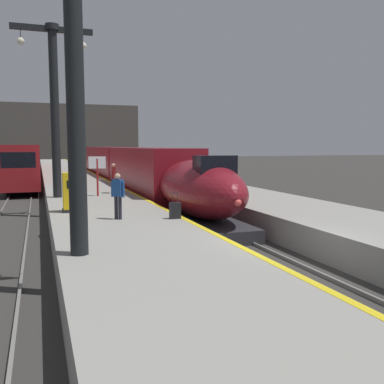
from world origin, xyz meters
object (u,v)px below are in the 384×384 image
(highspeed_train_main, at_px, (131,169))
(regional_train_adjacent, at_px, (25,161))
(rolling_suitcase, at_px, (175,210))
(station_column_near, at_px, (75,0))
(departure_info_board, at_px, (97,168))
(passenger_mid_platform, at_px, (114,176))
(ticket_machine_yellow, at_px, (72,194))
(passenger_near_edge, at_px, (118,192))
(station_column_mid, at_px, (54,94))

(highspeed_train_main, distance_m, regional_train_adjacent, 18.93)
(rolling_suitcase, bearing_deg, regional_train_adjacent, 99.70)
(station_column_near, xyz_separation_m, departure_info_board, (2.01, 12.62, -4.58))
(departure_info_board, bearing_deg, station_column_near, -99.07)
(passenger_mid_platform, xyz_separation_m, ticket_machine_yellow, (-2.76, -6.45, -0.25))
(ticket_machine_yellow, bearing_deg, passenger_mid_platform, 66.81)
(regional_train_adjacent, xyz_separation_m, departure_info_board, (4.27, -26.86, 0.43))
(passenger_mid_platform, distance_m, ticket_machine_yellow, 7.02)
(passenger_near_edge, distance_m, passenger_mid_platform, 8.98)
(station_column_mid, height_order, passenger_mid_platform, station_column_mid)
(regional_train_adjacent, relative_size, station_column_mid, 4.17)
(station_column_mid, height_order, rolling_suitcase, station_column_mid)
(station_column_near, xyz_separation_m, station_column_mid, (-0.05, 12.71, -0.78))
(station_column_mid, bearing_deg, passenger_near_edge, -77.03)
(ticket_machine_yellow, height_order, departure_info_board, departure_info_board)
(regional_train_adjacent, xyz_separation_m, passenger_near_edge, (4.01, -34.62, -0.09))
(passenger_near_edge, xyz_separation_m, rolling_suitcase, (2.01, -0.58, -0.69))
(station_column_mid, relative_size, departure_info_board, 4.14)
(departure_info_board, bearing_deg, regional_train_adjacent, 99.03)
(ticket_machine_yellow, bearing_deg, departure_info_board, 72.13)
(passenger_near_edge, height_order, departure_info_board, departure_info_board)
(station_column_near, xyz_separation_m, passenger_mid_platform, (3.06, 13.74, -5.10))
(highspeed_train_main, xyz_separation_m, passenger_mid_platform, (-2.79, -8.62, 0.12))
(station_column_near, distance_m, station_column_mid, 12.74)
(departure_info_board, bearing_deg, ticket_machine_yellow, -107.87)
(passenger_mid_platform, relative_size, rolling_suitcase, 1.72)
(regional_train_adjacent, distance_m, passenger_mid_platform, 26.28)
(regional_train_adjacent, bearing_deg, rolling_suitcase, -80.30)
(highspeed_train_main, bearing_deg, passenger_near_edge, -103.15)
(station_column_near, distance_m, ticket_machine_yellow, 9.05)
(station_column_near, distance_m, departure_info_board, 13.57)
(station_column_near, relative_size, station_column_mid, 1.14)
(station_column_mid, distance_m, passenger_mid_platform, 5.42)
(station_column_near, distance_m, passenger_near_edge, 7.26)
(highspeed_train_main, distance_m, station_column_mid, 12.15)
(highspeed_train_main, bearing_deg, regional_train_adjacent, 115.33)
(station_column_near, height_order, station_column_mid, station_column_near)
(regional_train_adjacent, distance_m, station_column_mid, 27.18)
(passenger_mid_platform, distance_m, departure_info_board, 1.62)
(regional_train_adjacent, distance_m, rolling_suitcase, 35.72)
(passenger_near_edge, bearing_deg, regional_train_adjacent, 96.61)
(station_column_near, bearing_deg, passenger_near_edge, 70.11)
(station_column_near, bearing_deg, highspeed_train_main, 75.35)
(regional_train_adjacent, height_order, station_column_near, station_column_near)
(highspeed_train_main, bearing_deg, station_column_mid, -121.44)
(regional_train_adjacent, bearing_deg, passenger_mid_platform, -78.34)
(passenger_near_edge, xyz_separation_m, ticket_machine_yellow, (-1.46, 2.44, -0.25))
(highspeed_train_main, height_order, departure_info_board, highspeed_train_main)
(rolling_suitcase, relative_size, ticket_machine_yellow, 0.61)
(station_column_near, relative_size, passenger_near_edge, 5.94)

